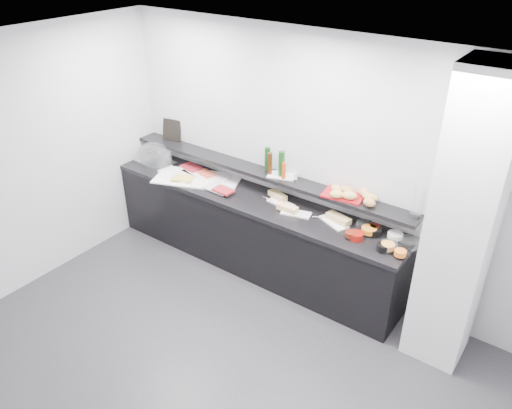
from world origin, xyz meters
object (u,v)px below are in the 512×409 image
Objects in this scene: bread_tray at (344,195)px; carafe at (417,203)px; cloche_base at (156,162)px; sandwich_plate_mid at (296,213)px; framed_print at (172,130)px; condiment_tray at (282,176)px.

bread_tray is 0.74m from carafe.
carafe is (3.21, 0.22, 0.38)m from cloche_base.
carafe is (1.14, 0.24, 0.39)m from sandwich_plate_mid.
framed_print is at bearing 156.84° from sandwich_plate_mid.
carafe is at bearing -12.31° from framed_print.
bread_tray is at bearing -18.57° from condiment_tray.
cloche_base is 1.54× the size of sandwich_plate_mid.
condiment_tray is at bearing -13.44° from framed_print.
sandwich_plate_mid is at bearing -159.95° from bread_tray.
cloche_base is 2.50m from bread_tray.
framed_print reaches higher than bread_tray.
carafe is (1.47, 0.01, 0.14)m from condiment_tray.
cloche_base is 1.60× the size of condiment_tray.
cloche_base is 0.45m from framed_print.
bread_tray reaches higher than sandwich_plate_mid.
condiment_tray is at bearing 12.24° from cloche_base.
framed_print is (0.06, 0.27, 0.36)m from cloche_base.
cloche_base is 1.82× the size of framed_print.
sandwich_plate_mid is 1.02× the size of carafe.
condiment_tray reaches higher than cloche_base.
condiment_tray is 0.74m from bread_tray.
framed_print is 0.65× the size of bread_tray.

